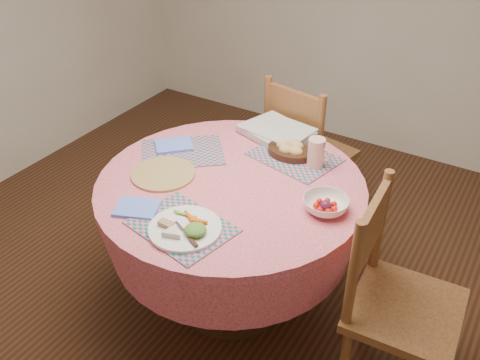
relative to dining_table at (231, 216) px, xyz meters
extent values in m
plane|color=#331C0F|center=(0.00, 0.00, -0.56)|extent=(4.00, 4.00, 0.00)
cylinder|color=pink|center=(0.00, 0.00, 0.17)|extent=(1.24, 1.24, 0.04)
cone|color=pink|center=(0.00, 0.00, 0.00)|extent=(1.24, 1.24, 0.30)
cylinder|color=black|center=(0.00, 0.00, -0.34)|extent=(0.14, 0.14, 0.44)
cylinder|color=black|center=(0.00, 0.00, -0.53)|extent=(0.56, 0.56, 0.06)
cube|color=brown|center=(0.88, -0.06, -0.09)|extent=(0.46, 0.47, 0.04)
cylinder|color=brown|center=(1.04, 0.14, -0.33)|extent=(0.04, 0.04, 0.46)
cylinder|color=brown|center=(0.69, 0.12, -0.33)|extent=(0.04, 0.04, 0.46)
cylinder|color=brown|center=(0.69, -0.25, 0.16)|extent=(0.04, 0.04, 0.51)
cylinder|color=brown|center=(0.67, 0.12, 0.16)|extent=(0.04, 0.04, 0.51)
cube|color=brown|center=(0.68, -0.07, 0.26)|extent=(0.05, 0.37, 0.25)
cube|color=brown|center=(0.01, 0.88, -0.10)|extent=(0.52, 0.50, 0.04)
cylinder|color=brown|center=(0.22, 1.01, -0.33)|extent=(0.05, 0.05, 0.46)
cylinder|color=brown|center=(-0.14, 1.08, -0.33)|extent=(0.05, 0.05, 0.46)
cylinder|color=brown|center=(0.15, 0.68, -0.33)|extent=(0.05, 0.05, 0.46)
cylinder|color=brown|center=(-0.21, 0.75, -0.33)|extent=(0.05, 0.05, 0.46)
cylinder|color=brown|center=(0.15, 0.66, 0.15)|extent=(0.05, 0.05, 0.51)
cylinder|color=brown|center=(-0.21, 0.73, 0.15)|extent=(0.05, 0.05, 0.51)
cube|color=brown|center=(-0.03, 0.69, 0.26)|extent=(0.36, 0.10, 0.24)
cube|color=#126A55|center=(0.01, -0.38, 0.20)|extent=(0.45, 0.37, 0.01)
cube|color=#126A55|center=(-0.35, 0.10, 0.20)|extent=(0.50, 0.49, 0.01)
cube|color=#126A55|center=(0.15, 0.35, 0.20)|extent=(0.46, 0.38, 0.01)
cylinder|color=#9D7C44|center=(-0.30, -0.11, 0.20)|extent=(0.30, 0.30, 0.01)
cube|color=#5E7FF1|center=(-0.23, -0.38, 0.20)|extent=(0.22, 0.20, 0.01)
cube|color=#5E7FF1|center=(-0.42, 0.12, 0.21)|extent=(0.23, 0.23, 0.01)
cylinder|color=white|center=(0.03, -0.39, 0.21)|extent=(0.30, 0.30, 0.01)
ellipsoid|color=#3B6422|center=(0.09, -0.40, 0.23)|extent=(0.09, 0.09, 0.04)
cylinder|color=beige|center=(0.02, -0.46, 0.23)|extent=(0.11, 0.11, 0.02)
cube|color=#927554|center=(-0.03, -0.43, 0.23)|extent=(0.07, 0.04, 0.02)
cube|color=silver|center=(0.05, -0.42, 0.22)|extent=(0.14, 0.08, 0.00)
cylinder|color=black|center=(0.12, 0.35, 0.22)|extent=(0.23, 0.23, 0.03)
ellipsoid|color=tan|center=(0.08, 0.35, 0.25)|extent=(0.07, 0.06, 0.05)
ellipsoid|color=tan|center=(0.14, 0.38, 0.25)|extent=(0.07, 0.06, 0.05)
ellipsoid|color=tan|center=(0.16, 0.33, 0.25)|extent=(0.07, 0.06, 0.05)
ellipsoid|color=tan|center=(0.11, 0.32, 0.25)|extent=(0.07, 0.06, 0.05)
ellipsoid|color=tan|center=(0.12, 0.39, 0.25)|extent=(0.07, 0.06, 0.05)
cylinder|color=beige|center=(0.27, 0.33, 0.27)|extent=(0.08, 0.08, 0.14)
torus|color=beige|center=(0.31, 0.33, 0.27)|extent=(0.07, 0.01, 0.07)
imported|color=white|center=(0.46, 0.03, 0.22)|extent=(0.25, 0.25, 0.06)
sphere|color=red|center=(0.50, 0.03, 0.22)|extent=(0.03, 0.03, 0.03)
sphere|color=red|center=(0.48, 0.06, 0.22)|extent=(0.03, 0.03, 0.03)
sphere|color=red|center=(0.45, 0.07, 0.22)|extent=(0.03, 0.03, 0.03)
sphere|color=red|center=(0.42, 0.04, 0.22)|extent=(0.03, 0.03, 0.03)
sphere|color=red|center=(0.42, 0.01, 0.22)|extent=(0.03, 0.03, 0.03)
sphere|color=red|center=(0.45, -0.01, 0.22)|extent=(0.03, 0.03, 0.03)
sphere|color=red|center=(0.48, 0.00, 0.22)|extent=(0.03, 0.03, 0.03)
sphere|color=#4B1531|center=(0.46, 0.03, 0.22)|extent=(0.05, 0.05, 0.05)
cube|color=silver|center=(-0.03, 0.50, 0.22)|extent=(0.41, 0.36, 0.03)
cube|color=silver|center=(-0.01, 0.50, 0.24)|extent=(0.36, 0.30, 0.01)
camera|label=1|loc=(1.10, -1.71, 1.55)|focal=40.00mm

